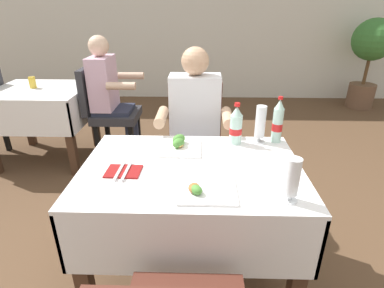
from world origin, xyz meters
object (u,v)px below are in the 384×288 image
(beer_glass_left, at_px, (260,124))
(potted_plant_corner, at_px, (371,52))
(napkin_cutlery_set, at_px, (123,171))
(background_table_tumbler, at_px, (32,82))
(chair_far_diner_seat, at_px, (195,140))
(cola_bottle_secondary, at_px, (278,122))
(background_chair_right, at_px, (107,109))
(background_patron, at_px, (110,94))
(plate_near_camera, at_px, (205,189))
(seated_diner_far, at_px, (195,127))
(plate_far_diner, at_px, (179,145))
(main_dining_table, at_px, (191,196))
(background_dining_table, at_px, (42,107))
(cola_bottle_primary, at_px, (236,126))
(beer_glass_middle, at_px, (292,180))

(beer_glass_left, distance_m, potted_plant_corner, 3.83)
(napkin_cutlery_set, xyz_separation_m, background_table_tumbler, (-1.28, 1.63, 0.05))
(background_table_tumbler, xyz_separation_m, potted_plant_corner, (4.21, 1.90, 0.05))
(chair_far_diner_seat, distance_m, napkin_cutlery_set, 0.94)
(beer_glass_left, xyz_separation_m, background_table_tumbler, (-2.01, 1.24, -0.06))
(chair_far_diner_seat, xyz_separation_m, napkin_cutlery_set, (-0.33, -0.85, 0.21))
(napkin_cutlery_set, relative_size, potted_plant_corner, 0.14)
(cola_bottle_secondary, relative_size, background_chair_right, 0.29)
(beer_glass_left, bearing_deg, background_patron, 135.51)
(background_chair_right, xyz_separation_m, background_patron, (0.05, -0.00, 0.16))
(plate_near_camera, bearing_deg, napkin_cutlery_set, 158.86)
(seated_diner_far, distance_m, background_table_tumbler, 1.84)
(seated_diner_far, bearing_deg, plate_far_diner, -99.70)
(seated_diner_far, distance_m, beer_glass_left, 0.56)
(plate_near_camera, distance_m, potted_plant_corner, 4.47)
(main_dining_table, distance_m, cola_bottle_secondary, 0.67)
(main_dining_table, relative_size, napkin_cutlery_set, 5.88)
(background_dining_table, bearing_deg, napkin_cutlery_set, -52.82)
(cola_bottle_primary, bearing_deg, background_dining_table, 145.50)
(chair_far_diner_seat, height_order, plate_near_camera, chair_far_diner_seat)
(plate_far_diner, bearing_deg, background_chair_right, 121.83)
(napkin_cutlery_set, bearing_deg, cola_bottle_primary, 31.95)
(beer_glass_left, bearing_deg, background_table_tumbler, 148.21)
(plate_far_diner, bearing_deg, background_patron, 120.28)
(chair_far_diner_seat, relative_size, cola_bottle_primary, 3.90)
(plate_near_camera, height_order, cola_bottle_primary, cola_bottle_primary)
(background_patron, bearing_deg, cola_bottle_primary, -48.46)
(beer_glass_middle, height_order, background_table_tumbler, beer_glass_middle)
(plate_near_camera, relative_size, napkin_cutlery_set, 1.35)
(chair_far_diner_seat, height_order, cola_bottle_secondary, cola_bottle_secondary)
(beer_glass_middle, bearing_deg, chair_far_diner_seat, 111.41)
(napkin_cutlery_set, distance_m, potted_plant_corner, 4.58)
(background_chair_right, distance_m, background_patron, 0.16)
(cola_bottle_primary, distance_m, background_patron, 1.66)
(napkin_cutlery_set, distance_m, background_chair_right, 1.71)
(potted_plant_corner, bearing_deg, cola_bottle_primary, -126.56)
(seated_diner_far, xyz_separation_m, napkin_cutlery_set, (-0.34, -0.75, 0.05))
(plate_far_diner, relative_size, beer_glass_middle, 1.20)
(background_chair_right, bearing_deg, beer_glass_left, -43.38)
(cola_bottle_primary, bearing_deg, potted_plant_corner, 53.44)
(plate_near_camera, relative_size, plate_far_diner, 1.08)
(cola_bottle_primary, bearing_deg, main_dining_table, -130.26)
(background_patron, distance_m, potted_plant_corner, 3.94)
(cola_bottle_secondary, xyz_separation_m, background_dining_table, (-2.05, 1.21, -0.32))
(plate_near_camera, xyz_separation_m, cola_bottle_primary, (0.19, 0.52, 0.10))
(seated_diner_far, relative_size, cola_bottle_primary, 5.07)
(napkin_cutlery_set, xyz_separation_m, potted_plant_corner, (2.93, 3.52, 0.10))
(plate_far_diner, xyz_separation_m, background_patron, (-0.77, 1.32, -0.07))
(plate_near_camera, distance_m, plate_far_diner, 0.46)
(background_dining_table, relative_size, potted_plant_corner, 0.67)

